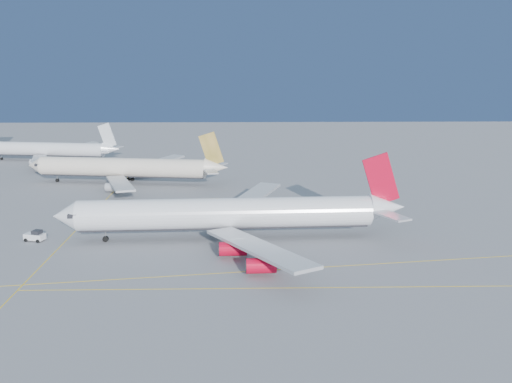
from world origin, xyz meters
name	(u,v)px	position (x,y,z in m)	size (l,w,h in m)	color
ground	(253,260)	(0.00, 0.00, 0.00)	(500.00, 500.00, 0.00)	slate
taxiway_lines	(181,250)	(-14.71, 6.34, 0.01)	(118.86, 140.00, 0.02)	yellow
airliner_virgin	(233,214)	(-4.03, 13.46, 5.62)	(75.58, 67.87, 18.65)	white
airliner_etihad	(127,168)	(-38.14, 70.68, 5.11)	(64.31, 58.93, 16.80)	beige
airliner_third	(49,149)	(-75.70, 112.33, 4.55)	(55.98, 51.15, 15.04)	white
pushback_tug	(35,236)	(-46.49, 13.12, 1.10)	(4.66, 3.52, 2.38)	white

